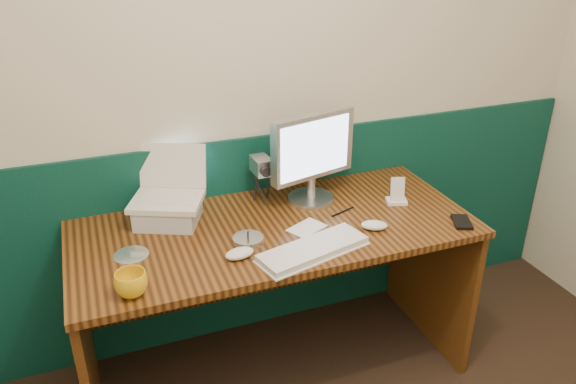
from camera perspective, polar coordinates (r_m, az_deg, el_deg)
name	(u,v)px	position (r m, az deg, el deg)	size (l,w,h in m)	color
back_wall	(236,81)	(2.38, -5.33, 11.12)	(3.50, 0.04, 2.50)	beige
wainscot	(243,239)	(2.66, -4.60, -4.75)	(3.48, 0.02, 1.00)	#072F26
desk	(276,302)	(2.45, -1.26, -11.12)	(1.60, 0.70, 0.75)	#321909
laptop_riser	(168,213)	(2.31, -12.08, -2.08)	(0.24, 0.20, 0.08)	silver
laptop	(164,178)	(2.24, -12.44, 1.44)	(0.28, 0.21, 0.23)	silver
monitor	(312,159)	(2.37, 2.41, 3.39)	(0.39, 0.11, 0.39)	silver
keyboard	(313,250)	(2.07, 2.56, -5.92)	(0.42, 0.14, 0.02)	white
mouse_right	(374,225)	(2.24, 8.75, -3.35)	(0.10, 0.06, 0.03)	white
mouse_left	(239,253)	(2.05, -4.95, -6.23)	(0.11, 0.07, 0.04)	silver
mug	(131,284)	(1.91, -15.64, -8.97)	(0.11, 0.11, 0.09)	yellow
camcorder	(262,182)	(2.41, -2.69, 1.01)	(0.08, 0.12, 0.18)	silver
cd_spindle	(248,240)	(2.14, -4.07, -4.89)	(0.12, 0.12, 0.02)	#ADB3BD
cd_loose_a	(131,255)	(2.14, -15.64, -6.16)	(0.13, 0.13, 0.00)	silver
pen	(343,212)	(2.36, 5.60, -1.99)	(0.01, 0.01, 0.12)	black
papers	(307,228)	(2.23, 1.92, -3.68)	(0.15, 0.10, 0.00)	white
dock	(396,201)	(2.47, 10.95, -0.91)	(0.09, 0.06, 0.02)	white
music_player	(398,189)	(2.45, 11.07, 0.32)	(0.06, 0.01, 0.10)	silver
pda	(462,222)	(2.37, 17.24, -2.92)	(0.07, 0.11, 0.01)	black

